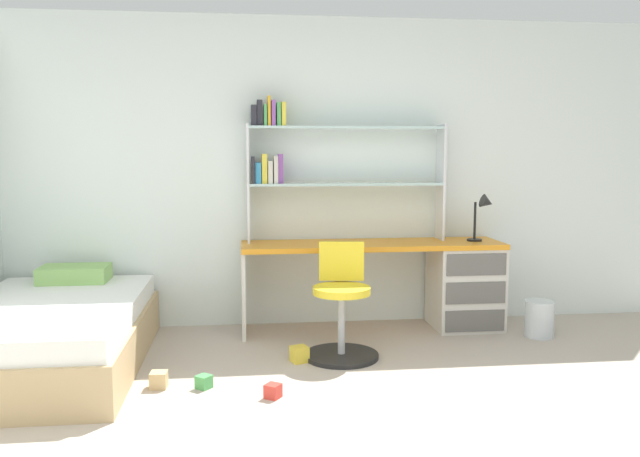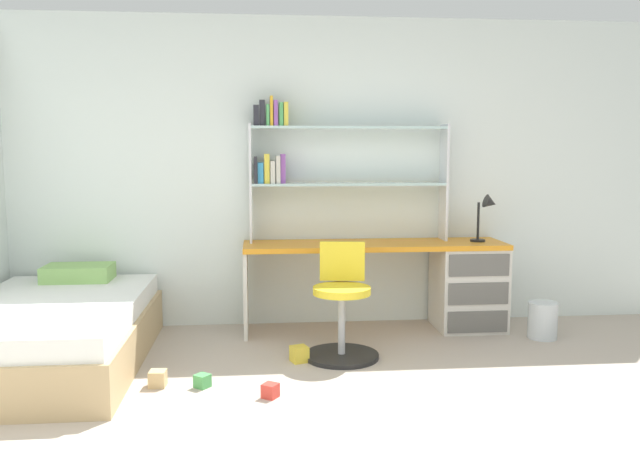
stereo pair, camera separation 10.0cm
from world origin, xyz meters
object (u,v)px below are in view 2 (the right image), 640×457
Objects in this scene: desk at (442,280)px; desk_lamp at (487,210)px; toy_block_red_4 at (270,391)px; bed_platform at (52,333)px; swivel_chair at (342,313)px; bookshelf_hutch at (319,157)px; toy_block_natural_0 at (158,379)px; toy_block_green_1 at (202,381)px; toy_block_yellow_3 at (299,354)px; waste_bin at (543,320)px.

desk is 0.66m from desk_lamp.
bed_platform is at bearing 153.91° from toy_block_red_4.
bookshelf_hutch is at bearing 96.36° from swivel_chair.
toy_block_natural_0 is 0.28m from toy_block_green_1.
toy_block_red_4 is (-0.21, -0.64, -0.01)m from toy_block_yellow_3.
toy_block_green_1 is (0.27, -0.04, -0.01)m from toy_block_natural_0.
bed_platform is 23.53× the size of toy_block_green_1.
desk_lamp is 3.57× the size of toy_block_yellow_3.
bookshelf_hutch is (-0.99, 0.14, 0.99)m from desk.
waste_bin is (0.35, -0.31, -0.82)m from desk_lamp.
toy_block_green_1 is at bearing -8.49° from toy_block_natural_0.
toy_block_natural_0 is 1.23× the size of toy_block_green_1.
desk is at bearing 32.76° from toy_block_green_1.
toy_block_red_4 is (-2.11, -1.02, -0.10)m from waste_bin.
bed_platform is (-2.85, -0.67, -0.18)m from desk.
toy_block_natural_0 is 0.73m from toy_block_red_4.
desk is at bearing 173.51° from desk_lamp.
desk is 2.01m from toy_block_red_4.
swivel_chair reaches higher than toy_block_red_4.
bookshelf_hutch reaches higher than toy_block_green_1.
bookshelf_hutch is 19.78× the size of toy_block_green_1.
bookshelf_hutch is at bearing 172.34° from desk_lamp.
bookshelf_hutch reaches higher than waste_bin.
bookshelf_hutch reaches higher than toy_block_natural_0.
toy_block_red_4 is (-1.76, -1.34, -0.92)m from desk_lamp.
bed_platform reaches higher than waste_bin.
bed_platform is (-3.20, -0.63, -0.74)m from desk_lamp.
toy_block_green_1 is at bearing -25.95° from bed_platform.
toy_block_natural_0 is (-2.44, -1.09, -0.91)m from desk_lamp.
toy_block_yellow_3 is (-1.90, -0.39, -0.09)m from waste_bin.
desk reaches higher than toy_block_yellow_3.
swivel_chair reaches higher than toy_block_yellow_3.
desk reaches higher than toy_block_natural_0.
swivel_chair is at bearing -83.64° from bookshelf_hutch.
swivel_chair is 0.93m from toy_block_red_4.
bed_platform is 6.71× the size of waste_bin.
toy_block_natural_0 is 0.92× the size of toy_block_yellow_3.
bed_platform reaches higher than toy_block_red_4.
toy_block_natural_0 is at bearing 160.30° from toy_block_red_4.
toy_block_natural_0 is (-1.19, -0.48, -0.26)m from swivel_chair.
waste_bin is (3.55, 0.32, -0.08)m from bed_platform.
waste_bin is at bearing -27.02° from desk.
desk is 2.20m from toy_block_green_1.
swivel_chair is (-1.25, -0.62, -0.65)m from desk_lamp.
desk_lamp is 1.36× the size of waste_bin.
desk_lamp is 1.93m from toy_block_yellow_3.
toy_block_yellow_3 is at bearing 23.66° from toy_block_natural_0.
desk is 1.12m from swivel_chair.
desk is at bearing -8.06° from bookshelf_hutch.
bed_platform is 3.56m from waste_bin.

